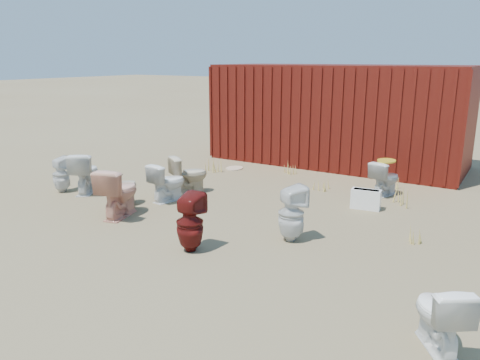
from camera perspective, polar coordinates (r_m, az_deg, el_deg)
The scene contains 22 objects.
ground at distance 7.62m, azimuth -2.39°, elevation -4.98°, with size 100.00×100.00×0.00m, color brown.
shipping_container at distance 11.92m, azimuth 11.86°, elevation 7.80°, with size 6.00×2.40×2.40m, color #540F0E.
toilet_front_a at distance 9.56m, azimuth -18.36°, elevation 0.86°, with size 0.45×0.79×0.80m, color white.
toilet_front_pink at distance 7.95m, azimuth -14.57°, elevation -1.44°, with size 0.47×0.82×0.84m, color #ECA488.
toilet_front_c at distance 8.66m, azimuth -8.82°, elevation -0.26°, with size 0.40×0.70×0.71m, color white.
toilet_front_maroon at distance 6.37m, azimuth -6.12°, elevation -5.19°, with size 0.37×0.37×0.81m, color #611310.
toilet_front_e at distance 4.70m, azimuth 23.16°, elevation -14.87°, with size 0.37×0.65×0.67m, color white.
toilet_back_a at distance 9.78m, azimuth -20.99°, elevation 0.63°, with size 0.32×0.32×0.70m, color white.
toilet_back_beige_left at distance 8.53m, azimuth -14.33°, elevation -0.88°, with size 0.38×0.67×0.69m, color beige.
toilet_back_beige_right at distance 9.14m, azimuth -6.25°, elevation 0.69°, with size 0.41×0.72×0.73m, color beige.
toilet_back_yellowlid at distance 9.33m, azimuth 17.28°, elevation 0.18°, with size 0.37×0.65×0.67m, color white.
toilet_back_e at distance 6.72m, azimuth 6.27°, elevation -4.08°, with size 0.37×0.38×0.82m, color white.
yellow_lid at distance 9.26m, azimuth 17.44°, elevation 2.26°, with size 0.34×0.42×0.03m, color gold.
loose_tank at distance 8.44m, azimuth 15.09°, elevation -2.27°, with size 0.50×0.20×0.35m, color white.
loose_lid_near at distance 11.15m, azimuth -0.69°, elevation 1.44°, with size 0.38×0.49×0.02m, color beige.
loose_lid_far at distance 10.33m, azimuth -9.82°, elevation 0.16°, with size 0.36×0.47×0.02m, color beige.
weed_clump_a at distance 10.79m, azimuth -3.48°, elevation 1.75°, with size 0.36×0.36×0.31m, color tan.
weed_clump_b at distance 9.54m, azimuth 9.84°, elevation -0.30°, with size 0.32×0.32×0.27m, color tan.
weed_clump_c at distance 8.85m, azimuth 19.00°, elevation -1.81°, with size 0.36×0.36×0.35m, color tan.
weed_clump_d at distance 10.73m, azimuth 6.09°, elevation 1.53°, with size 0.30×0.30×0.27m, color tan.
weed_clump_e at distance 9.99m, azimuth 17.83°, elevation -0.10°, with size 0.34×0.34×0.27m, color tan.
weed_clump_f at distance 7.10m, azimuth 20.11°, elevation -6.38°, with size 0.28×0.28×0.24m, color tan.
Camera 1 is at (4.05, -5.93, 2.56)m, focal length 35.00 mm.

